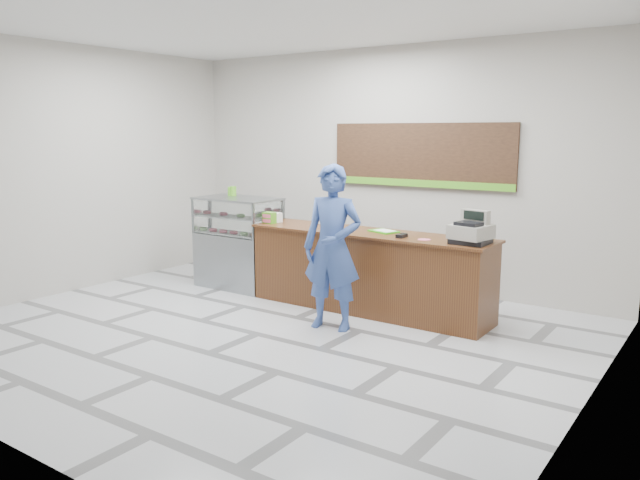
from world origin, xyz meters
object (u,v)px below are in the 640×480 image
Objects in this scene: serving_tray at (384,231)px; cash_register at (471,231)px; display_case at (238,242)px; customer at (332,247)px; sales_counter at (368,271)px.

cash_register is at bearing 12.09° from serving_tray.
display_case is 2.42m from customer.
customer is (2.24, -0.86, 0.29)m from display_case.
display_case is 3.63m from cash_register.
serving_tray is 0.21× the size of customer.
customer is at bearing -88.63° from sales_counter.
sales_counter is at bearing -131.27° from serving_tray.
display_case reaches higher than sales_counter.
sales_counter is 7.99× the size of serving_tray.
customer is at bearing -20.99° from display_case.
customer reaches higher than display_case.
cash_register reaches higher than display_case.
customer reaches higher than cash_register.
customer is (0.02, -0.86, 0.45)m from sales_counter.
serving_tray is at bearing 29.42° from sales_counter.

